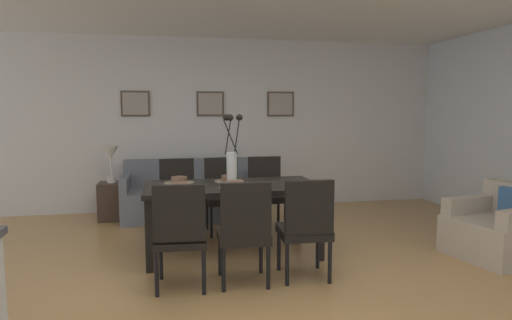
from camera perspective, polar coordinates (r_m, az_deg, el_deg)
ground_plane at (r=3.95m, az=-0.28°, el=-16.09°), size 9.00×9.00×0.00m
back_wall_panel at (r=6.87m, az=-5.53°, el=4.60°), size 9.00×0.10×2.60m
dining_table at (r=4.65m, az=-3.12°, el=-4.11°), size 1.80×0.92×0.74m
dining_chair_near_left at (r=3.78m, az=-9.73°, el=-9.02°), size 0.47×0.47×0.92m
dining_chair_near_right at (r=5.48m, az=-10.08°, el=-4.21°), size 0.45×0.45×0.92m
dining_chair_far_left at (r=3.83m, az=-1.52°, el=-8.73°), size 0.46×0.46×0.92m
dining_chair_far_right at (r=5.54m, az=-4.29°, el=-4.01°), size 0.46×0.46×0.92m
dining_chair_mid_left at (r=3.97m, az=6.45°, el=-8.20°), size 0.47×0.47×0.92m
dining_chair_mid_right at (r=5.64m, az=1.29°, el=-3.81°), size 0.45×0.45×0.92m
centerpiece_vase at (r=4.60m, az=-3.14°, el=0.31°), size 0.21×0.23×0.73m
placemat_near_left at (r=4.39m, az=-9.74°, el=-3.76°), size 0.32×0.32×0.01m
bowl_near_left at (r=4.38m, az=-9.75°, el=-3.28°), size 0.17×0.17×0.07m
placemat_near_right at (r=4.80m, az=-9.89°, el=-2.91°), size 0.32×0.32×0.01m
bowl_near_right at (r=4.79m, az=-9.90°, el=-2.47°), size 0.17×0.17×0.07m
placemat_far_left at (r=4.44m, az=-2.74°, el=-3.57°), size 0.32×0.32×0.01m
bowl_far_left at (r=4.43m, az=-2.74°, el=-3.09°), size 0.17×0.17×0.07m
placemat_far_right at (r=4.84m, az=-3.48°, el=-2.74°), size 0.32×0.32×0.01m
bowl_far_right at (r=4.83m, az=-3.48°, el=-2.30°), size 0.17×0.17×0.07m
sofa at (r=6.40m, az=-8.51°, el=-4.77°), size 1.86×0.84×0.80m
side_table at (r=6.48m, az=-18.04°, el=-5.06°), size 0.36×0.36×0.52m
table_lamp at (r=6.38m, az=-18.24°, el=0.52°), size 0.22×0.22×0.51m
armchair at (r=5.25m, az=28.91°, el=-7.89°), size 0.94×0.94×0.75m
framed_picture_left at (r=6.78m, az=-15.29°, el=7.03°), size 0.41×0.03×0.37m
framed_picture_center at (r=6.79m, az=-5.91°, el=7.22°), size 0.41×0.03×0.37m
framed_picture_right at (r=6.98m, az=3.20°, el=7.22°), size 0.42×0.03×0.38m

